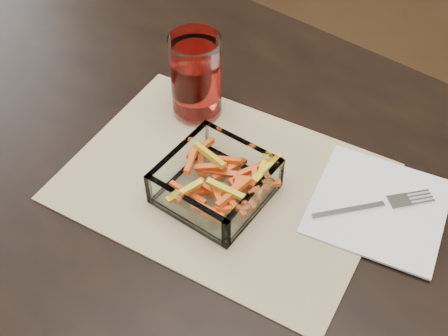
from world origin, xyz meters
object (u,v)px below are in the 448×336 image
at_px(fork, 377,205).
at_px(tumbler, 196,79).
at_px(dining_table, 263,259).
at_px(glass_bowl, 216,183).

bearing_deg(fork, tumbler, -140.82).
xyz_separation_m(tumbler, fork, (0.33, 0.00, -0.06)).
height_order(tumbler, fork, tumbler).
height_order(dining_table, tumbler, tumbler).
bearing_deg(glass_bowl, fork, 32.44).
distance_m(glass_bowl, tumbler, 0.19).
bearing_deg(glass_bowl, dining_table, 2.73).
relative_size(glass_bowl, tumbler, 1.04).
height_order(glass_bowl, tumbler, tumbler).
bearing_deg(tumbler, dining_table, -27.02).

